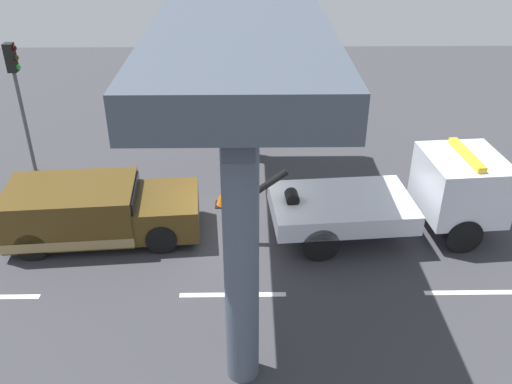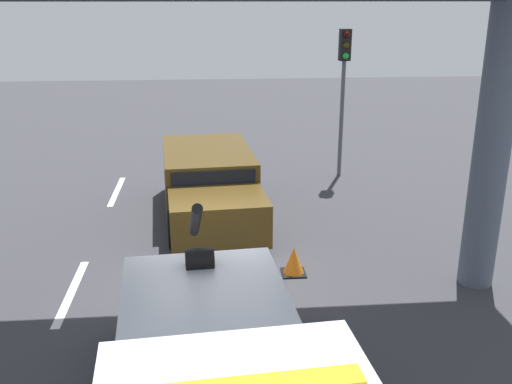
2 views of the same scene
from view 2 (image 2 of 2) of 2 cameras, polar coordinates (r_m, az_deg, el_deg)
name	(u,v)px [view 2 (image 2 of 2)]	position (r m, az deg, el deg)	size (l,w,h in m)	color
ground_plane	(213,288)	(11.27, -4.27, -9.48)	(60.00, 40.00, 0.10)	#38383D
lane_stripe_west	(117,191)	(16.99, -13.60, 0.09)	(2.60, 0.16, 0.01)	silver
lane_stripe_mid	(72,292)	(11.54, -17.78, -9.37)	(2.60, 0.16, 0.01)	silver
towed_van_green	(210,186)	(14.53, -4.61, 0.64)	(5.35, 2.58, 1.58)	#4C3814
traffic_light_near	(344,71)	(17.53, 8.68, 11.73)	(0.39, 0.32, 4.41)	#515456
traffic_cone_orange	(294,261)	(11.60, 3.76, -6.86)	(0.48, 0.48, 0.57)	orange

